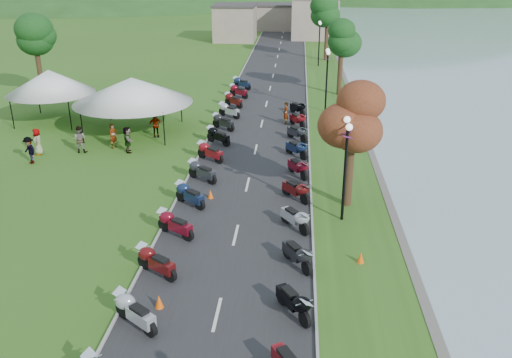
{
  "coord_description": "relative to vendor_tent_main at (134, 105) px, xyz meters",
  "views": [
    {
      "loc": [
        2.64,
        -5.97,
        11.95
      ],
      "look_at": [
        0.65,
        19.74,
        1.3
      ],
      "focal_mm": 38.0,
      "sensor_mm": 36.0,
      "label": 1
    }
  ],
  "objects": [
    {
      "name": "moto_row_right",
      "position": [
        11.86,
        -11.06,
        -1.45
      ],
      "size": [
        2.6,
        35.7,
        1.1
      ],
      "primitive_type": null,
      "color": "#331411",
      "rests_on": "ground"
    },
    {
      "name": "tree_lakeside",
      "position": [
        14.45,
        -11.5,
        1.49
      ],
      "size": [
        2.51,
        2.51,
        6.97
      ],
      "primitive_type": null,
      "color": "#1B521B",
      "rests_on": "ground"
    },
    {
      "name": "vendor_tent_side",
      "position": [
        -7.07,
        2.26,
        0.0
      ],
      "size": [
        4.41,
        4.41,
        4.0
      ],
      "primitive_type": null,
      "color": "white",
      "rests_on": "ground"
    },
    {
      "name": "road",
      "position": [
        9.08,
        8.74,
        -1.99
      ],
      "size": [
        7.0,
        120.0,
        0.02
      ],
      "primitive_type": "cube",
      "color": "#2B2B2D",
      "rests_on": "ground"
    },
    {
      "name": "traffic_cone_near",
      "position": [
        6.91,
        -21.01,
        -1.74
      ],
      "size": [
        0.34,
        0.34,
        0.53
      ],
      "primitive_type": "cone",
      "color": "#F2590C",
      "rests_on": "ground"
    },
    {
      "name": "far_building",
      "position": [
        7.08,
        53.74,
        0.5
      ],
      "size": [
        18.0,
        16.0,
        5.0
      ],
      "primitive_type": "cube",
      "color": "gray",
      "rests_on": "ground"
    },
    {
      "name": "vendor_tent_main",
      "position": [
        0.0,
        0.0,
        0.0
      ],
      "size": [
        5.68,
        5.68,
        4.0
      ],
      "primitive_type": null,
      "color": "white",
      "rests_on": "ground"
    },
    {
      "name": "pedestrian_c",
      "position": [
        -4.65,
        -6.91,
        -2.0
      ],
      "size": [
        1.15,
        1.04,
        1.71
      ],
      "primitive_type": "imported",
      "rotation": [
        0.0,
        0.0,
        5.62
      ],
      "color": "slate",
      "rests_on": "ground"
    },
    {
      "name": "moto_row_left",
      "position": [
        6.39,
        -10.58,
        -1.45
      ],
      "size": [
        2.6,
        51.99,
        1.1
      ],
      "primitive_type": null,
      "color": "#331411",
      "rests_on": "ground"
    },
    {
      "name": "pedestrian_a",
      "position": [
        -0.45,
        -3.62,
        -2.0
      ],
      "size": [
        0.69,
        0.75,
        1.67
      ],
      "primitive_type": "imported",
      "rotation": [
        0.0,
        0.0,
        1.06
      ],
      "color": "slate",
      "rests_on": "ground"
    },
    {
      "name": "pedestrian_b",
      "position": [
        -2.34,
        -4.67,
        -2.0
      ],
      "size": [
        0.89,
        0.52,
        1.79
      ],
      "primitive_type": "imported",
      "rotation": [
        0.0,
        0.0,
        3.19
      ],
      "color": "slate",
      "rests_on": "ground"
    }
  ]
}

